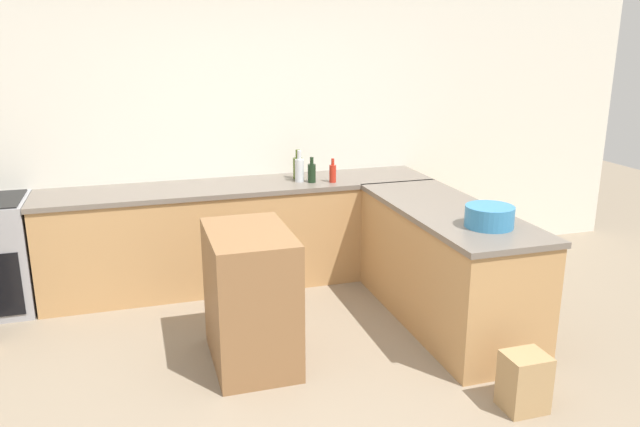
# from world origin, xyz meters

# --- Properties ---
(ground_plane) EXTENTS (14.00, 14.00, 0.00)m
(ground_plane) POSITION_xyz_m (0.00, 0.00, 0.00)
(ground_plane) COLOR gray
(wall_back) EXTENTS (8.00, 0.06, 2.70)m
(wall_back) POSITION_xyz_m (0.00, 2.34, 1.35)
(wall_back) COLOR silver
(wall_back) RESTS_ON ground_plane
(counter_back) EXTENTS (3.33, 0.65, 0.88)m
(counter_back) POSITION_xyz_m (0.00, 2.00, 0.44)
(counter_back) COLOR tan
(counter_back) RESTS_ON ground_plane
(counter_peninsula) EXTENTS (0.69, 1.83, 0.88)m
(counter_peninsula) POSITION_xyz_m (1.32, 0.78, 0.44)
(counter_peninsula) COLOR tan
(counter_peninsula) RESTS_ON ground_plane
(island_table) EXTENTS (0.52, 0.79, 0.91)m
(island_table) POSITION_xyz_m (-0.19, 0.60, 0.45)
(island_table) COLOR brown
(island_table) RESTS_ON ground_plane
(mixing_bowl) EXTENTS (0.32, 0.32, 0.14)m
(mixing_bowl) POSITION_xyz_m (1.35, 0.30, 0.95)
(mixing_bowl) COLOR teal
(mixing_bowl) RESTS_ON counter_peninsula
(olive_oil_bottle) EXTENTS (0.08, 0.08, 0.26)m
(olive_oil_bottle) POSITION_xyz_m (0.52, 2.05, 0.99)
(olive_oil_bottle) COLOR #475B1E
(olive_oil_bottle) RESTS_ON counter_back
(wine_bottle_dark) EXTENTS (0.07, 0.07, 0.22)m
(wine_bottle_dark) POSITION_xyz_m (0.60, 1.88, 0.97)
(wine_bottle_dark) COLOR black
(wine_bottle_dark) RESTS_ON counter_back
(hot_sauce_bottle) EXTENTS (0.06, 0.06, 0.21)m
(hot_sauce_bottle) POSITION_xyz_m (0.77, 1.84, 0.97)
(hot_sauce_bottle) COLOR red
(hot_sauce_bottle) RESTS_ON counter_back
(vinegar_bottle_clear) EXTENTS (0.08, 0.08, 0.27)m
(vinegar_bottle_clear) POSITION_xyz_m (0.51, 1.94, 0.99)
(vinegar_bottle_clear) COLOR silver
(vinegar_bottle_clear) RESTS_ON counter_back
(paper_bag) EXTENTS (0.25, 0.21, 0.35)m
(paper_bag) POSITION_xyz_m (1.20, -0.42, 0.17)
(paper_bag) COLOR #A88456
(paper_bag) RESTS_ON ground_plane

